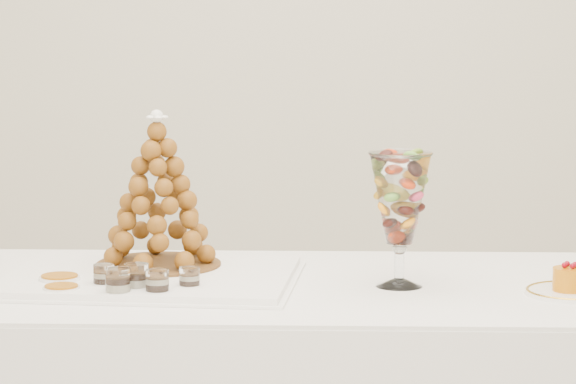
{
  "coord_description": "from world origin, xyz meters",
  "views": [
    {
      "loc": [
        0.09,
        -2.95,
        1.45
      ],
      "look_at": [
        -0.02,
        0.22,
        0.99
      ],
      "focal_mm": 85.0,
      "sensor_mm": 36.0,
      "label": 1
    }
  ],
  "objects": [
    {
      "name": "lace_tray",
      "position": [
        -0.34,
        0.17,
        0.79
      ],
      "size": [
        0.69,
        0.54,
        0.02
      ],
      "primitive_type": "cube",
      "rotation": [
        0.0,
        0.0,
        -0.07
      ],
      "color": "white",
      "rests_on": "buffet_table"
    },
    {
      "name": "verrine_c",
      "position": [
        -0.23,
        0.04,
        0.81
      ],
      "size": [
        0.05,
        0.05,
        0.06
      ],
      "primitive_type": "cylinder",
      "rotation": [
        0.0,
        0.0,
        -0.01
      ],
      "color": "white",
      "rests_on": "buffet_table"
    },
    {
      "name": "croquembouche",
      "position": [
        -0.33,
        0.26,
        0.99
      ],
      "size": [
        0.31,
        0.31,
        0.37
      ],
      "rotation": [
        0.0,
        0.0,
        -0.26
      ],
      "color": "brown",
      "rests_on": "lace_tray"
    },
    {
      "name": "cake_plate",
      "position": [
        0.62,
        0.07,
        0.79
      ],
      "size": [
        0.21,
        0.21,
        0.01
      ],
      "primitive_type": "cylinder",
      "color": "white",
      "rests_on": "buffet_table"
    },
    {
      "name": "verrine_a",
      "position": [
        -0.43,
        0.05,
        0.82
      ],
      "size": [
        0.06,
        0.06,
        0.06
      ],
      "primitive_type": "cylinder",
      "rotation": [
        0.0,
        0.0,
        -0.17
      ],
      "color": "white",
      "rests_on": "buffet_table"
    },
    {
      "name": "mousse_cake",
      "position": [
        0.62,
        0.07,
        0.82
      ],
      "size": [
        0.08,
        0.08,
        0.07
      ],
      "color": "#CB7009",
      "rests_on": "cake_plate"
    },
    {
      "name": "ramekin_front",
      "position": [
        -0.51,
        -0.01,
        0.8
      ],
      "size": [
        0.08,
        0.08,
        0.03
      ],
      "primitive_type": "cylinder",
      "color": "white",
      "rests_on": "buffet_table"
    },
    {
      "name": "macaron_vase",
      "position": [
        0.24,
        0.14,
        0.98
      ],
      "size": [
        0.14,
        0.14,
        0.31
      ],
      "color": "white",
      "rests_on": "buffet_table"
    },
    {
      "name": "verrine_b",
      "position": [
        -0.35,
        0.02,
        0.82
      ],
      "size": [
        0.07,
        0.07,
        0.07
      ],
      "primitive_type": "cylinder",
      "rotation": [
        0.0,
        0.0,
        0.24
      ],
      "color": "white",
      "rests_on": "buffet_table"
    },
    {
      "name": "verrine_e",
      "position": [
        -0.3,
        -0.02,
        0.82
      ],
      "size": [
        0.06,
        0.06,
        0.07
      ],
      "primitive_type": "cylinder",
      "rotation": [
        0.0,
        0.0,
        -0.07
      ],
      "color": "white",
      "rests_on": "buffet_table"
    },
    {
      "name": "ramekin_back",
      "position": [
        -0.54,
        0.09,
        0.8
      ],
      "size": [
        0.09,
        0.09,
        0.03
      ],
      "primitive_type": "cylinder",
      "color": "white",
      "rests_on": "buffet_table"
    },
    {
      "name": "verrine_d",
      "position": [
        -0.38,
        -0.03,
        0.82
      ],
      "size": [
        0.06,
        0.06,
        0.07
      ],
      "primitive_type": "cylinder",
      "rotation": [
        0.0,
        0.0,
        0.1
      ],
      "color": "white",
      "rests_on": "buffet_table"
    }
  ]
}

